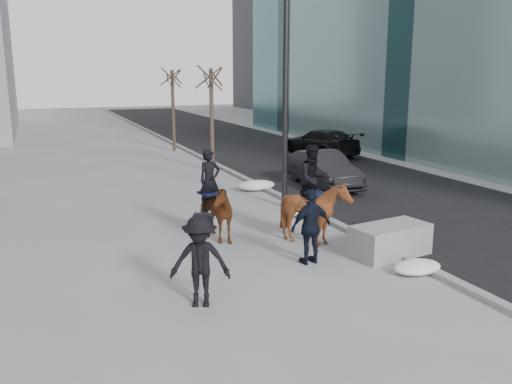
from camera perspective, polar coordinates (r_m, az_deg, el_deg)
name	(u,v)px	position (r m, az deg, el deg)	size (l,w,h in m)	color
ground	(276,267)	(12.43, 2.13, -7.89)	(120.00, 120.00, 0.00)	gray
road	(327,172)	(24.15, 7.43, 2.11)	(8.00, 90.00, 0.01)	black
curb	(242,177)	(22.44, -1.47, 1.56)	(0.25, 90.00, 0.12)	gray
planter	(390,240)	(13.44, 13.92, -4.95)	(1.90, 0.95, 0.76)	gray
car_near	(324,169)	(20.90, 7.14, 2.38)	(1.44, 4.13, 1.36)	black
car_far	(321,142)	(28.97, 6.89, 5.23)	(1.94, 4.77, 1.38)	black
tree_near	(212,115)	(23.89, -4.69, 8.08)	(1.20, 1.20, 4.98)	#372A20
tree_far	(173,106)	(30.57, -8.72, 8.89)	(1.20, 1.20, 4.92)	#32231D
mounted_left	(212,207)	(14.20, -4.69, -1.56)	(1.18, 1.97, 2.38)	#4A2C0E
mounted_right	(315,205)	(13.87, 6.22, -1.35)	(1.36, 1.53, 2.55)	#481A0E
feeder	(311,227)	(12.45, 5.80, -3.64)	(1.06, 0.90, 1.75)	black
camera_crew	(200,261)	(10.23, -5.91, -7.24)	(1.30, 1.04, 1.75)	black
lamppost	(288,50)	(17.25, 3.35, 14.71)	(0.25, 1.59, 9.09)	black
snow_piles	(295,205)	(17.34, 4.16, -1.41)	(1.44, 10.08, 0.37)	white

